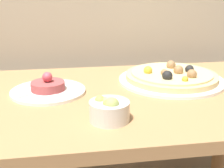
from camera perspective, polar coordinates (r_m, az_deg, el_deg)
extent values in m
cube|color=#AD7F51|center=(1.00, -5.83, -3.14)|extent=(1.46, 0.69, 0.03)
cylinder|color=#AD7F51|center=(1.59, 19.19, -10.12)|extent=(0.06, 0.06, 0.69)
cylinder|color=white|center=(1.15, 10.76, 0.70)|extent=(0.38, 0.38, 0.01)
cylinder|color=#E5C17F|center=(1.15, 10.80, 1.38)|extent=(0.33, 0.33, 0.02)
cylinder|color=beige|center=(1.14, 10.84, 1.98)|extent=(0.29, 0.29, 0.01)
sphere|color=gold|center=(1.12, 6.59, 2.50)|extent=(0.03, 0.03, 0.03)
sphere|color=#997047|center=(1.22, 10.61, 3.52)|extent=(0.02, 0.02, 0.02)
sphere|color=gold|center=(1.05, 13.21, 0.89)|extent=(0.02, 0.02, 0.02)
sphere|color=black|center=(1.06, 10.08, 1.51)|extent=(0.04, 0.04, 0.04)
sphere|color=#997047|center=(1.10, 14.40, 1.74)|extent=(0.03, 0.03, 0.03)
sphere|color=#997047|center=(1.20, 10.74, 3.43)|extent=(0.03, 0.03, 0.03)
sphere|color=#997047|center=(1.11, 9.51, 2.09)|extent=(0.02, 0.02, 0.02)
sphere|color=#997047|center=(1.13, 12.05, 2.50)|extent=(0.04, 0.04, 0.04)
sphere|color=black|center=(1.16, 13.98, 2.64)|extent=(0.03, 0.03, 0.03)
cylinder|color=white|center=(1.04, -11.58, -1.30)|extent=(0.24, 0.24, 0.01)
cylinder|color=#A84747|center=(1.03, -11.65, -0.33)|extent=(0.11, 0.11, 0.03)
sphere|color=#DB4C5B|center=(1.02, -11.75, 1.26)|extent=(0.03, 0.03, 0.03)
cube|color=white|center=(1.03, -6.74, -0.65)|extent=(0.04, 0.02, 0.01)
cube|color=white|center=(1.11, -10.07, 0.57)|extent=(0.03, 0.04, 0.01)
cube|color=white|center=(1.09, -15.25, -0.19)|extent=(0.04, 0.04, 0.01)
cube|color=white|center=(0.99, -15.82, -2.04)|extent=(0.04, 0.04, 0.01)
cube|color=white|center=(0.95, -10.16, -2.43)|extent=(0.03, 0.04, 0.01)
cylinder|color=silver|center=(0.81, -0.48, -4.99)|extent=(0.11, 0.11, 0.05)
sphere|color=#B7BC70|center=(0.79, -0.43, -3.71)|extent=(0.04, 0.04, 0.04)
sphere|color=#A3B25B|center=(0.81, -1.31, -3.23)|extent=(0.02, 0.02, 0.02)
sphere|color=#A3B25B|center=(0.78, -0.04, -3.82)|extent=(0.04, 0.04, 0.04)
sphere|color=#8EA34C|center=(0.79, -0.52, -3.82)|extent=(0.03, 0.03, 0.03)
sphere|color=#B7BC70|center=(0.80, -0.30, -3.61)|extent=(0.03, 0.03, 0.03)
sphere|color=#8EA34C|center=(0.81, -2.20, -3.11)|extent=(0.03, 0.03, 0.03)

